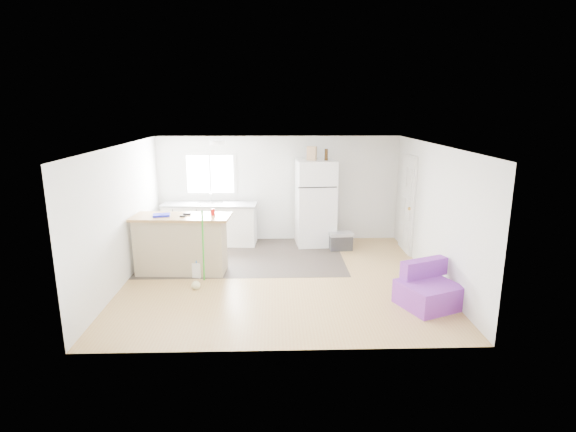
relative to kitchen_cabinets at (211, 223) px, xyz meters
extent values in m
cube|color=#AF8249|center=(1.54, -2.17, -0.48)|extent=(5.50, 5.00, 0.01)
cube|color=white|center=(1.54, -2.17, 1.92)|extent=(5.50, 5.00, 0.01)
cube|color=white|center=(1.54, 0.33, 0.72)|extent=(5.50, 0.01, 2.40)
cube|color=white|center=(1.54, -4.67, 0.72)|extent=(5.50, 0.01, 2.40)
cube|color=white|center=(-1.21, -2.17, 0.72)|extent=(0.01, 5.00, 2.40)
cube|color=white|center=(4.29, -2.17, 0.72)|extent=(0.01, 5.00, 2.40)
cube|color=#38302A|center=(0.82, -0.92, -0.47)|extent=(4.05, 2.50, 0.00)
cube|color=white|center=(-0.01, 0.32, 1.07)|extent=(1.18, 0.04, 0.98)
cube|color=white|center=(-0.01, 0.30, 1.07)|extent=(1.05, 0.01, 0.85)
cube|color=white|center=(-0.01, 0.29, 1.07)|extent=(0.03, 0.02, 0.85)
cube|color=white|center=(4.26, -0.62, 0.54)|extent=(0.05, 0.82, 2.03)
cube|color=white|center=(4.27, -0.62, 0.54)|extent=(0.03, 0.92, 2.10)
sphere|color=gold|center=(4.22, -0.94, 0.52)|extent=(0.07, 0.07, 0.07)
cylinder|color=white|center=(0.34, -0.97, 1.88)|extent=(0.30, 0.30, 0.07)
cube|color=white|center=(0.00, 0.00, -0.03)|extent=(2.07, 0.76, 0.90)
cube|color=gray|center=(0.00, 0.00, 0.44)|extent=(2.14, 0.80, 0.04)
cube|color=silver|center=(0.00, -0.03, 0.44)|extent=(0.59, 0.47, 0.06)
cube|color=tan|center=(-0.30, -1.81, 0.05)|extent=(1.65, 0.68, 1.05)
cube|color=#AC7F49|center=(-0.27, -1.81, 0.59)|extent=(1.82, 0.79, 0.05)
cube|color=white|center=(2.36, -0.09, 0.48)|extent=(0.90, 0.85, 1.90)
cube|color=black|center=(2.36, -0.48, 0.89)|extent=(0.84, 0.07, 0.02)
cube|color=silver|center=(2.03, -0.49, 1.14)|extent=(0.03, 0.02, 0.34)
cube|color=silver|center=(2.03, -0.49, 0.30)|extent=(0.03, 0.02, 0.67)
cube|color=#2F3032|center=(2.88, -0.52, -0.32)|extent=(0.50, 0.36, 0.32)
cube|color=gray|center=(2.88, -0.52, -0.12)|extent=(0.53, 0.38, 0.06)
cube|color=purple|center=(3.84, -3.43, -0.28)|extent=(1.05, 1.02, 0.38)
cube|color=purple|center=(3.84, -3.14, 0.05)|extent=(0.83, 0.49, 0.29)
cube|color=white|center=(0.02, -2.09, -0.34)|extent=(0.17, 0.14, 0.28)
cylinder|color=blue|center=(0.02, -2.09, -0.17)|extent=(0.07, 0.07, 0.05)
cylinder|color=green|center=(0.23, -2.51, 0.24)|extent=(0.11, 0.36, 1.34)
sphere|color=beige|center=(0.09, -2.64, -0.41)|extent=(0.15, 0.15, 0.15)
cylinder|color=red|center=(0.31, -1.78, 0.68)|extent=(0.10, 0.10, 0.12)
cube|color=#1518C8|center=(-0.62, -1.82, 0.63)|extent=(0.34, 0.27, 0.04)
cube|color=black|center=(-0.17, -1.73, 0.63)|extent=(0.14, 0.06, 0.03)
cube|color=black|center=(-0.22, -1.89, 0.63)|extent=(0.10, 0.05, 0.03)
cube|color=tan|center=(2.26, -0.12, 1.58)|extent=(0.22, 0.17, 0.30)
cylinder|color=#351F09|center=(2.58, -0.15, 1.55)|extent=(0.09, 0.09, 0.25)
cylinder|color=#351F09|center=(2.57, -0.14, 1.55)|extent=(0.09, 0.09, 0.25)
camera|label=1|loc=(1.45, -9.85, 2.56)|focal=28.00mm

